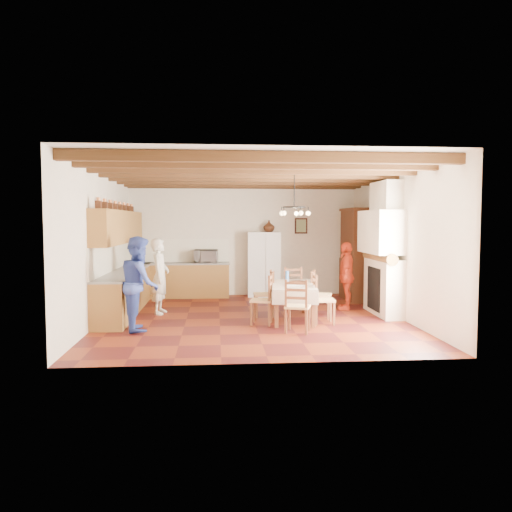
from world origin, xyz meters
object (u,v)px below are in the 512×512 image
Objects in this scene: hutch at (356,254)px; chair_right_far at (321,294)px; chair_end_far at (294,290)px; chair_left_far at (264,293)px; refrigerator at (265,264)px; chair_end_near at (298,306)px; person_woman_red at (346,276)px; dining_table at (294,288)px; chair_right_near at (324,299)px; person_man at (160,276)px; chair_left_near at (261,299)px; person_woman_blue at (140,283)px; microwave at (206,256)px.

hutch is 2.60m from chair_right_far.
chair_end_far is (-0.46, 0.67, 0.00)m from chair_right_far.
hutch is 3.26m from chair_left_far.
refrigerator is 1.76× the size of chair_end_near.
person_woman_red is at bearing 9.95° from chair_end_far.
dining_table is at bearing -32.17° from person_woman_red.
person_man is at bearing 71.15° from chair_right_near.
chair_right_far is 0.60× the size of person_man.
chair_end_near is at bearing -120.82° from hutch.
chair_left_near and chair_right_near have the same top height.
dining_table is 1.81× the size of chair_left_far.
dining_table is at bearing 56.92° from chair_right_near.
person_man is (-4.68, -1.49, -0.34)m from hutch.
chair_left_far is 1.59m from chair_end_near.
chair_left_near is 1.44m from chair_right_far.
hutch is 1.32× the size of dining_table.
hutch reaches higher than refrigerator.
chair_left_near is (-0.68, -0.34, -0.16)m from dining_table.
refrigerator is 1.76× the size of chair_left_near.
refrigerator is at bearing -45.50° from person_woman_blue.
chair_left_far is (-2.50, -1.99, -0.67)m from hutch.
person_woman_red is (1.20, 0.14, 0.28)m from chair_end_far.
person_woman_blue reaches higher than person_man.
person_woman_red reaches higher than chair_end_far.
refrigerator is 0.74× the size of hutch.
hutch is 1.52× the size of person_woman_red.
chair_left_far is 1.00× the size of chair_end_far.
chair_end_far is (-1.78, -1.46, -0.67)m from hutch.
refrigerator is at bearing 172.09° from chair_left_far.
refrigerator is at bearing -69.54° from chair_end_near.
dining_table is 1.08× the size of person_man.
chair_right_far is at bearing -23.56° from person_woman_red.
chair_end_near is 2.07m from chair_end_far.
chair_right_far is at bearing -86.51° from person_woman_blue.
chair_end_far is 1.24m from person_woman_red.
chair_end_near is at bearing -64.45° from microwave.
person_man reaches higher than chair_left_near.
refrigerator reaches higher than microwave.
chair_left_near is at bearing -34.17° from chair_end_near.
dining_table is 1.81× the size of chair_end_near.
microwave is (-1.54, -0.09, 0.22)m from refrigerator.
chair_left_near is at bearing 91.10° from chair_right_near.
chair_end_near is (0.45, -1.52, 0.00)m from chair_left_far.
dining_table is 3.01m from person_woman_blue.
dining_table is 1.02× the size of person_woman_blue.
dining_table is at bearing -129.37° from hutch.
chair_left_near is at bearing -153.28° from dining_table.
chair_end_near is (-0.63, -0.71, 0.00)m from chair_right_near.
chair_end_near is (-0.72, -1.38, 0.00)m from chair_right_far.
refrigerator is 3.32m from dining_table.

